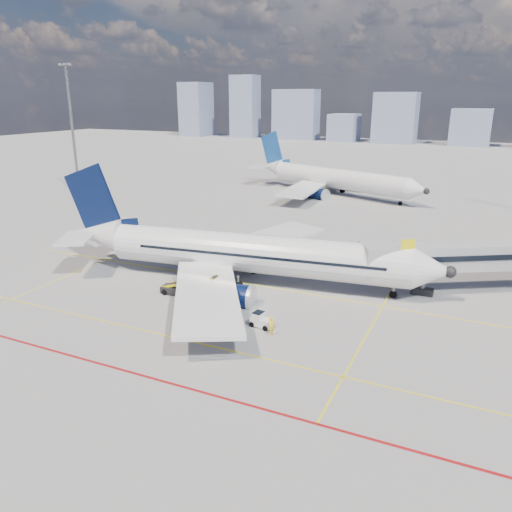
{
  "coord_description": "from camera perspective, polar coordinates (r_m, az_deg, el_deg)",
  "views": [
    {
      "loc": [
        21.68,
        -37.27,
        19.28
      ],
      "look_at": [
        1.46,
        5.94,
        4.0
      ],
      "focal_mm": 35.0,
      "sensor_mm": 36.0,
      "label": 1
    }
  ],
  "objects": [
    {
      "name": "belt_loader",
      "position": [
        51.3,
        -8.32,
        -3.74
      ],
      "size": [
        6.16,
        1.94,
        2.49
      ],
      "rotation": [
        0.0,
        0.0,
        0.07
      ],
      "color": "black",
      "rests_on": "ground"
    },
    {
      "name": "floodlight_mast_nw",
      "position": [
        109.01,
        -20.28,
        13.71
      ],
      "size": [
        3.2,
        0.61,
        25.45
      ],
      "color": "slate",
      "rests_on": "ground"
    },
    {
      "name": "main_aircraft",
      "position": [
        53.8,
        -1.95,
        0.38
      ],
      "size": [
        43.08,
        37.42,
        12.62
      ],
      "rotation": [
        0.0,
        0.0,
        0.13
      ],
      "color": "silver",
      "rests_on": "ground"
    },
    {
      "name": "jet_bridge",
      "position": [
        56.39,
        25.89,
        -0.07
      ],
      "size": [
        23.55,
        15.78,
        6.3
      ],
      "color": "#9B9DA3",
      "rests_on": "ground"
    },
    {
      "name": "second_aircraft",
      "position": [
        105.14,
        8.69,
        8.77
      ],
      "size": [
        40.74,
        34.54,
        12.39
      ],
      "rotation": [
        0.0,
        0.0,
        -0.37
      ],
      "color": "silver",
      "rests_on": "ground"
    },
    {
      "name": "cargo_dolly",
      "position": [
        45.43,
        -6.48,
        -5.85
      ],
      "size": [
        4.19,
        2.63,
        2.13
      ],
      "rotation": [
        0.0,
        0.0,
        -0.25
      ],
      "color": "black",
      "rests_on": "ground"
    },
    {
      "name": "ramp_worker",
      "position": [
        42.4,
        1.79,
        -8.0
      ],
      "size": [
        0.67,
        0.75,
        1.72
      ],
      "primitive_type": "imported",
      "rotation": [
        0.0,
        0.0,
        1.04
      ],
      "color": "yellow",
      "rests_on": "ground"
    },
    {
      "name": "apron_markings",
      "position": [
        44.49,
        -7.86,
        -8.09
      ],
      "size": [
        90.0,
        35.12,
        0.01
      ],
      "color": "#D8CC0B",
      "rests_on": "ground"
    },
    {
      "name": "distant_skyline",
      "position": [
        227.82,
        22.27,
        14.71
      ],
      "size": [
        243.27,
        15.52,
        31.43
      ],
      "color": "#7580A2",
      "rests_on": "ground"
    },
    {
      "name": "baggage_tug",
      "position": [
        44.0,
        0.53,
        -7.31
      ],
      "size": [
        2.04,
        1.4,
        1.33
      ],
      "rotation": [
        0.0,
        0.0,
        -0.14
      ],
      "color": "silver",
      "rests_on": "ground"
    },
    {
      "name": "ground",
      "position": [
        47.23,
        -4.69,
        -6.4
      ],
      "size": [
        420.0,
        420.0,
        0.0
      ],
      "primitive_type": "plane",
      "color": "gray",
      "rests_on": "ground"
    }
  ]
}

